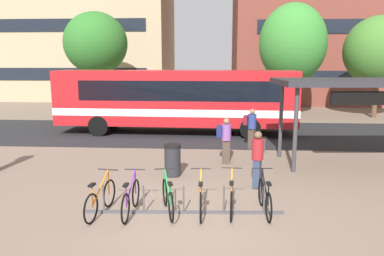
# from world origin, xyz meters

# --- Properties ---
(ground) EXTENTS (200.00, 200.00, 0.00)m
(ground) POSITION_xyz_m (0.00, 0.00, 0.00)
(ground) COLOR #7A6656
(bus_lane_asphalt) EXTENTS (80.00, 7.20, 0.01)m
(bus_lane_asphalt) POSITION_xyz_m (0.00, 10.47, 0.00)
(bus_lane_asphalt) COLOR #232326
(bus_lane_asphalt) RESTS_ON ground
(city_bus) EXTENTS (12.09, 2.90, 3.20)m
(city_bus) POSITION_xyz_m (-1.52, 10.47, 1.78)
(city_bus) COLOR red
(city_bus) RESTS_ON ground
(bike_rack) EXTENTS (4.85, 0.32, 0.70)m
(bike_rack) POSITION_xyz_m (-0.18, 0.18, 0.09)
(bike_rack) COLOR #47474C
(bike_rack) RESTS_ON ground
(parked_bicycle_orange_0) EXTENTS (0.52, 1.72, 0.99)m
(parked_bicycle_orange_0) POSITION_xyz_m (-2.16, -0.01, 0.38)
(parked_bicycle_orange_0) COLOR black
(parked_bicycle_orange_0) RESTS_ON ground
(parked_bicycle_purple_1) EXTENTS (0.52, 1.72, 0.99)m
(parked_bicycle_purple_1) POSITION_xyz_m (-1.44, 0.04, 0.38)
(parked_bicycle_purple_1) COLOR black
(parked_bicycle_purple_1) RESTS_ON ground
(parked_bicycle_green_2) EXTENTS (0.64, 1.67, 0.99)m
(parked_bicycle_green_2) POSITION_xyz_m (-0.56, 0.17, 0.38)
(parked_bicycle_green_2) COLOR black
(parked_bicycle_green_2) RESTS_ON ground
(parked_bicycle_orange_3) EXTENTS (0.52, 1.72, 0.99)m
(parked_bicycle_orange_3) POSITION_xyz_m (0.23, 0.22, 0.38)
(parked_bicycle_orange_3) COLOR black
(parked_bicycle_orange_3) RESTS_ON ground
(parked_bicycle_orange_4) EXTENTS (0.52, 1.72, 0.99)m
(parked_bicycle_orange_4) POSITION_xyz_m (0.98, 0.33, 0.38)
(parked_bicycle_orange_4) COLOR black
(parked_bicycle_orange_4) RESTS_ON ground
(parked_bicycle_black_5) EXTENTS (0.52, 1.72, 0.99)m
(parked_bicycle_black_5) POSITION_xyz_m (1.79, 0.34, 0.38)
(parked_bicycle_black_5) COLOR black
(parked_bicycle_black_5) RESTS_ON ground
(transit_shelter) EXTENTS (6.74, 3.23, 3.04)m
(transit_shelter) POSITION_xyz_m (6.01, 4.99, 2.84)
(transit_shelter) COLOR #38383D
(transit_shelter) RESTS_ON ground
(commuter_grey_pack_0) EXTENTS (0.47, 0.59, 1.68)m
(commuter_grey_pack_0) POSITION_xyz_m (1.81, 2.21, 0.97)
(commuter_grey_pack_0) COLOR #2D3851
(commuter_grey_pack_0) RESTS_ON ground
(commuter_navy_pack_1) EXTENTS (0.53, 0.35, 1.67)m
(commuter_navy_pack_1) POSITION_xyz_m (0.92, 4.71, 0.96)
(commuter_navy_pack_1) COLOR #47382D
(commuter_navy_pack_1) RESTS_ON ground
(commuter_maroon_pack_3) EXTENTS (0.60, 0.55, 1.71)m
(commuter_maroon_pack_3) POSITION_xyz_m (2.07, 7.07, 0.99)
(commuter_maroon_pack_3) COLOR #47382D
(commuter_maroon_pack_3) RESTS_ON ground
(trash_bin) EXTENTS (0.55, 0.55, 1.03)m
(trash_bin) POSITION_xyz_m (-0.79, 3.17, 0.52)
(trash_bin) COLOR #232328
(trash_bin) RESTS_ON ground
(street_tree_0) EXTENTS (4.42, 4.42, 6.54)m
(street_tree_0) POSITION_xyz_m (10.99, 16.61, 4.31)
(street_tree_0) COLOR brown
(street_tree_0) RESTS_ON ground
(street_tree_1) EXTENTS (4.61, 4.61, 7.21)m
(street_tree_1) POSITION_xyz_m (-8.25, 18.92, 4.95)
(street_tree_1) COLOR brown
(street_tree_1) RESTS_ON ground
(street_tree_2) EXTENTS (4.33, 4.33, 7.37)m
(street_tree_2) POSITION_xyz_m (5.52, 16.72, 4.79)
(street_tree_2) COLOR brown
(street_tree_2) RESTS_ON ground
(building_left_wing) EXTENTS (22.15, 10.18, 16.91)m
(building_left_wing) POSITION_xyz_m (-15.25, 29.28, 8.46)
(building_left_wing) COLOR tan
(building_left_wing) RESTS_ON ground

